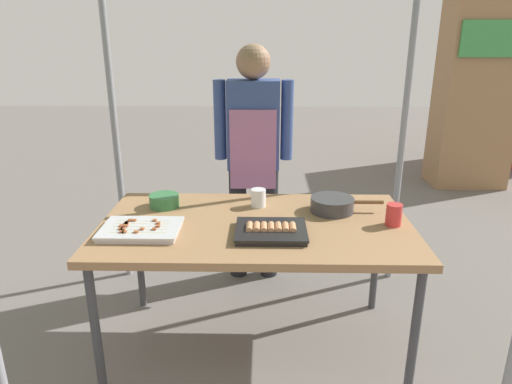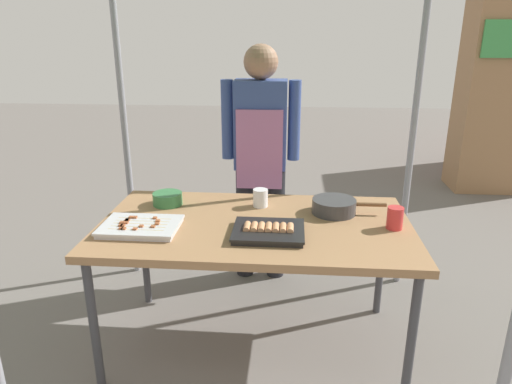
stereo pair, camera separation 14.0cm
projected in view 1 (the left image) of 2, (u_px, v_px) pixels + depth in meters
ground_plane at (256, 344)px, 2.62m from camera, size 18.00×18.00×0.00m
stall_table at (256, 232)px, 2.39m from camera, size 1.60×0.90×0.75m
tray_grilled_sausages at (271, 231)px, 2.23m from camera, size 0.34×0.29×0.05m
tray_meat_skewers at (141, 229)px, 2.25m from camera, size 0.38×0.28×0.04m
cooking_wok at (333, 204)px, 2.51m from camera, size 0.40×0.24×0.08m
condiment_bowl at (164, 201)px, 2.59m from camera, size 0.17×0.17×0.07m
drink_cup_near_edge at (258, 198)px, 2.59m from camera, size 0.08×0.08×0.10m
drink_cup_by_wok at (394, 215)px, 2.33m from camera, size 0.08×0.08×0.11m
vendor_woman at (253, 147)px, 3.08m from camera, size 0.52×0.23×1.62m
neighbor_stall_left at (475, 96)px, 5.10m from camera, size 0.79×0.55×2.03m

